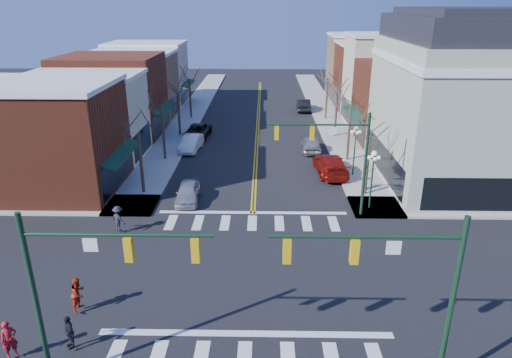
{
  "coord_description": "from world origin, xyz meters",
  "views": [
    {
      "loc": [
        0.75,
        -20.87,
        13.71
      ],
      "look_at": [
        0.24,
        7.06,
        2.8
      ],
      "focal_mm": 32.0,
      "sensor_mm": 36.0,
      "label": 1
    }
  ],
  "objects_px": {
    "car_left_far": "(197,131)",
    "pedestrian_red_b": "(78,294)",
    "victorian_corner": "(468,99)",
    "car_right_mid": "(311,144)",
    "car_right_far": "(303,105)",
    "car_right_near": "(331,165)",
    "pedestrian_red_a": "(9,339)",
    "car_left_near": "(188,192)",
    "pedestrian_dark_a": "(69,332)",
    "lamppost_corner": "(373,170)",
    "lamppost_midblock": "(355,142)",
    "pedestrian_dark_b": "(118,219)",
    "car_left_mid": "(191,143)"
  },
  "relations": [
    {
      "from": "lamppost_corner",
      "to": "lamppost_midblock",
      "type": "bearing_deg",
      "value": 90.0
    },
    {
      "from": "lamppost_midblock",
      "to": "car_right_mid",
      "type": "distance_m",
      "value": 7.71
    },
    {
      "from": "victorian_corner",
      "to": "car_right_far",
      "type": "distance_m",
      "value": 27.85
    },
    {
      "from": "car_left_far",
      "to": "car_right_near",
      "type": "relative_size",
      "value": 0.88
    },
    {
      "from": "car_right_mid",
      "to": "pedestrian_red_a",
      "type": "relative_size",
      "value": 2.64
    },
    {
      "from": "victorian_corner",
      "to": "lamppost_midblock",
      "type": "distance_m",
      "value": 9.1
    },
    {
      "from": "car_left_near",
      "to": "car_left_mid",
      "type": "xyz_separation_m",
      "value": [
        -1.6,
        12.24,
        0.06
      ]
    },
    {
      "from": "lamppost_corner",
      "to": "car_right_mid",
      "type": "relative_size",
      "value": 0.98
    },
    {
      "from": "car_right_near",
      "to": "pedestrian_dark_a",
      "type": "distance_m",
      "value": 25.3
    },
    {
      "from": "lamppost_midblock",
      "to": "car_right_far",
      "type": "distance_m",
      "value": 24.81
    },
    {
      "from": "car_left_far",
      "to": "pedestrian_dark_a",
      "type": "distance_m",
      "value": 32.02
    },
    {
      "from": "victorian_corner",
      "to": "pedestrian_red_b",
      "type": "height_order",
      "value": "victorian_corner"
    },
    {
      "from": "car_right_far",
      "to": "car_left_mid",
      "type": "bearing_deg",
      "value": 55.86
    },
    {
      "from": "lamppost_corner",
      "to": "pedestrian_red_b",
      "type": "bearing_deg",
      "value": -143.99
    },
    {
      "from": "lamppost_corner",
      "to": "pedestrian_red_b",
      "type": "height_order",
      "value": "lamppost_corner"
    },
    {
      "from": "car_right_near",
      "to": "pedestrian_red_b",
      "type": "relative_size",
      "value": 3.43
    },
    {
      "from": "victorian_corner",
      "to": "pedestrian_dark_a",
      "type": "bearing_deg",
      "value": -139.68
    },
    {
      "from": "pedestrian_dark_a",
      "to": "car_right_far",
      "type": "bearing_deg",
      "value": 122.55
    },
    {
      "from": "car_left_mid",
      "to": "lamppost_corner",
      "type": "bearing_deg",
      "value": -37.09
    },
    {
      "from": "car_right_far",
      "to": "pedestrian_red_a",
      "type": "xyz_separation_m",
      "value": [
        -15.49,
        -45.9,
        0.19
      ]
    },
    {
      "from": "lamppost_corner",
      "to": "car_right_far",
      "type": "distance_m",
      "value": 31.27
    },
    {
      "from": "lamppost_midblock",
      "to": "pedestrian_dark_b",
      "type": "xyz_separation_m",
      "value": [
        -16.58,
        -10.3,
        -1.97
      ]
    },
    {
      "from": "lamppost_corner",
      "to": "car_right_mid",
      "type": "bearing_deg",
      "value": 102.01
    },
    {
      "from": "lamppost_corner",
      "to": "car_left_near",
      "type": "height_order",
      "value": "lamppost_corner"
    },
    {
      "from": "victorian_corner",
      "to": "lamppost_midblock",
      "type": "bearing_deg",
      "value": 176.55
    },
    {
      "from": "car_left_near",
      "to": "car_right_mid",
      "type": "relative_size",
      "value": 0.91
    },
    {
      "from": "victorian_corner",
      "to": "car_right_near",
      "type": "relative_size",
      "value": 2.47
    },
    {
      "from": "car_left_far",
      "to": "car_right_far",
      "type": "relative_size",
      "value": 1.05
    },
    {
      "from": "car_right_far",
      "to": "car_left_far",
      "type": "bearing_deg",
      "value": 47.92
    },
    {
      "from": "car_left_far",
      "to": "pedestrian_red_b",
      "type": "distance_m",
      "value": 29.53
    },
    {
      "from": "car_right_near",
      "to": "pedestrian_red_b",
      "type": "xyz_separation_m",
      "value": [
        -14.27,
        -18.74,
        0.15
      ]
    },
    {
      "from": "car_left_far",
      "to": "car_right_near",
      "type": "distance_m",
      "value": 16.71
    },
    {
      "from": "pedestrian_dark_b",
      "to": "lamppost_midblock",
      "type": "bearing_deg",
      "value": -114.4
    },
    {
      "from": "car_right_near",
      "to": "car_right_mid",
      "type": "bearing_deg",
      "value": -84.2
    },
    {
      "from": "car_right_mid",
      "to": "pedestrian_red_b",
      "type": "bearing_deg",
      "value": 63.85
    },
    {
      "from": "victorian_corner",
      "to": "car_right_mid",
      "type": "xyz_separation_m",
      "value": [
        -11.13,
        7.32,
        -5.91
      ]
    },
    {
      "from": "car_left_far",
      "to": "pedestrian_dark_b",
      "type": "bearing_deg",
      "value": -90.51
    },
    {
      "from": "car_left_near",
      "to": "victorian_corner",
      "type": "bearing_deg",
      "value": 10.53
    },
    {
      "from": "car_right_mid",
      "to": "car_right_far",
      "type": "bearing_deg",
      "value": -90.26
    },
    {
      "from": "pedestrian_dark_a",
      "to": "pedestrian_dark_b",
      "type": "xyz_separation_m",
      "value": [
        -1.08,
        10.4,
        0.07
      ]
    },
    {
      "from": "car_right_mid",
      "to": "lamppost_corner",
      "type": "bearing_deg",
      "value": 103.76
    },
    {
      "from": "car_left_far",
      "to": "pedestrian_dark_a",
      "type": "bearing_deg",
      "value": -86.89
    },
    {
      "from": "pedestrian_dark_b",
      "to": "car_left_near",
      "type": "bearing_deg",
      "value": -91.84
    },
    {
      "from": "car_left_near",
      "to": "car_right_far",
      "type": "relative_size",
      "value": 0.83
    },
    {
      "from": "lamppost_corner",
      "to": "car_left_mid",
      "type": "xyz_separation_m",
      "value": [
        -14.6,
        13.43,
        -2.22
      ]
    },
    {
      "from": "car_right_far",
      "to": "pedestrian_red_b",
      "type": "height_order",
      "value": "pedestrian_red_b"
    },
    {
      "from": "lamppost_corner",
      "to": "pedestrian_red_a",
      "type": "relative_size",
      "value": 2.59
    },
    {
      "from": "pedestrian_red_b",
      "to": "pedestrian_dark_a",
      "type": "distance_m",
      "value": 2.59
    },
    {
      "from": "car_left_near",
      "to": "car_right_near",
      "type": "relative_size",
      "value": 0.7
    },
    {
      "from": "car_right_near",
      "to": "pedestrian_red_a",
      "type": "height_order",
      "value": "pedestrian_red_a"
    }
  ]
}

